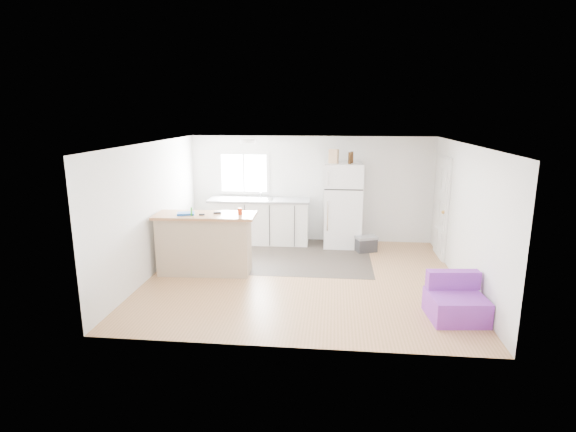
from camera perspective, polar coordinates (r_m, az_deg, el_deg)
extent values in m
cube|color=#9E7142|center=(8.21, 1.89, -7.82)|extent=(5.50, 5.00, 0.01)
cube|color=white|center=(7.69, 2.02, 9.17)|extent=(5.50, 5.00, 0.01)
cube|color=white|center=(10.31, 2.93, 3.44)|extent=(5.50, 0.01, 2.40)
cube|color=white|center=(5.46, 0.11, -5.30)|extent=(5.50, 0.01, 2.40)
cube|color=white|center=(8.50, -16.87, 0.82)|extent=(0.01, 5.00, 2.40)
cube|color=white|center=(8.15, 21.61, -0.05)|extent=(0.01, 5.00, 2.40)
cube|color=#342C27|center=(9.45, -1.97, -4.93)|extent=(4.05, 2.50, 0.00)
cube|color=white|center=(10.44, -5.61, 5.46)|extent=(1.18, 0.04, 0.98)
cube|color=white|center=(10.42, -5.63, 5.44)|extent=(1.05, 0.01, 0.85)
cube|color=white|center=(10.42, -5.64, 5.44)|extent=(0.03, 0.02, 0.85)
cube|color=white|center=(9.65, 18.95, 0.96)|extent=(0.05, 0.82, 2.03)
cube|color=white|center=(9.65, 19.01, 0.99)|extent=(0.03, 0.92, 2.10)
sphere|color=gold|center=(9.34, 19.10, 0.47)|extent=(0.07, 0.07, 0.07)
cylinder|color=white|center=(9.04, -5.16, 9.45)|extent=(0.30, 0.30, 0.07)
cube|color=white|center=(10.24, -3.62, -0.73)|extent=(2.22, 0.72, 0.97)
cube|color=slate|center=(10.13, -3.66, 2.06)|extent=(2.29, 0.76, 0.04)
cube|color=silver|center=(10.10, -3.70, 2.02)|extent=(0.62, 0.48, 0.07)
cube|color=tan|center=(8.42, -10.53, -3.63)|extent=(1.68, 0.66, 1.07)
cube|color=#B4754D|center=(8.27, -10.48, 0.07)|extent=(1.85, 0.77, 0.05)
cube|color=white|center=(9.96, 6.97, 1.39)|extent=(0.83, 0.77, 1.85)
cube|color=black|center=(9.51, 7.08, 3.32)|extent=(0.81, 0.02, 0.02)
cube|color=silver|center=(9.46, 5.14, 4.79)|extent=(0.03, 0.02, 0.33)
cube|color=silver|center=(9.61, 5.04, 0.00)|extent=(0.03, 0.02, 0.65)
cube|color=#2B2B2D|center=(9.78, 9.86, -3.65)|extent=(0.50, 0.42, 0.28)
cube|color=gray|center=(9.73, 9.90, -2.70)|extent=(0.52, 0.44, 0.06)
cube|color=purple|center=(7.03, 20.55, -10.76)|extent=(0.84, 0.80, 0.36)
cube|color=purple|center=(7.15, 20.22, -7.57)|extent=(0.78, 0.26, 0.27)
cube|color=white|center=(8.34, -6.25, -6.62)|extent=(0.14, 0.11, 0.24)
cylinder|color=#1A37BA|center=(8.30, -6.27, -5.68)|extent=(0.05, 0.05, 0.05)
cylinder|color=green|center=(8.40, -12.12, -2.84)|extent=(0.17, 0.32, 1.24)
sphere|color=beige|center=(8.51, -12.97, -6.92)|extent=(0.14, 0.14, 0.14)
cylinder|color=red|center=(8.12, -6.12, 0.59)|extent=(0.10, 0.10, 0.12)
cube|color=#1249AE|center=(8.29, -12.85, 0.30)|extent=(0.35, 0.29, 0.04)
cube|color=black|center=(8.27, -8.95, 0.41)|extent=(0.15, 0.09, 0.03)
cube|color=black|center=(8.18, -10.88, 0.18)|extent=(0.10, 0.05, 0.03)
cube|color=tan|center=(9.77, 5.81, 7.56)|extent=(0.22, 0.16, 0.30)
cylinder|color=#321C09|center=(9.69, 7.85, 7.31)|extent=(0.09, 0.09, 0.25)
cylinder|color=#321C09|center=(9.83, 8.09, 7.38)|extent=(0.09, 0.09, 0.25)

